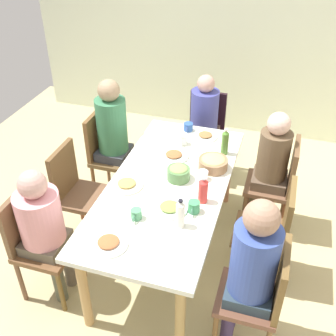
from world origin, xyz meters
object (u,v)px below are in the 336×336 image
person_3 (113,131)px  bowl_0 (213,163)px  chair_3 (107,151)px  chair_6 (76,189)px  person_5 (43,224)px  chair_5 (36,239)px  plate_2 (127,184)px  person_2 (271,162)px  plate_1 (170,208)px  chair_4 (205,129)px  cup_3 (194,207)px  bottle_1 (203,190)px  chair_2 (278,181)px  bowl_1 (179,173)px  cup_1 (203,176)px  chair_1 (261,294)px  plate_0 (174,155)px  person_1 (252,265)px  plate_3 (109,243)px  cup_4 (182,139)px  bottle_0 (180,214)px  plate_4 (205,136)px  person_4 (204,119)px  bottle_2 (225,142)px  chair_0 (271,228)px  cup_2 (188,127)px  dining_table (168,192)px  cup_0 (136,214)px

person_3 → bowl_0: (0.32, 1.02, 0.06)m
chair_3 → chair_6: bearing=0.0°
person_5 → bowl_0: person_5 is taller
chair_5 → plate_2: bearing=134.3°
person_2 → plate_2: 1.28m
plate_1 → plate_2: same height
chair_4 → cup_3: bearing=9.7°
bottle_1 → chair_2: bearing=145.6°
chair_2 → bowl_0: chair_2 is taller
bowl_1 → cup_3: 0.41m
person_5 → cup_3: 1.08m
cup_1 → bottle_1: 0.28m
chair_1 → cup_3: bearing=-124.1°
plate_0 → bowl_0: size_ratio=1.06×
chair_6 → plate_2: chair_6 is taller
person_1 → person_3: bearing=-130.8°
plate_3 → cup_4: size_ratio=2.21×
person_5 → bottle_0: (-0.21, 0.95, 0.17)m
person_3 → bowl_0: person_3 is taller
plate_2 → plate_4: (-0.89, 0.42, 0.00)m
chair_2 → person_4: (-0.60, -0.83, 0.17)m
person_4 → plate_1: person_4 is taller
bottle_2 → bowl_1: bearing=-30.3°
chair_0 → chair_6: 1.65m
person_2 → cup_4: 0.79m
chair_6 → plate_4: (-0.78, 0.94, 0.26)m
chair_4 → chair_2: bearing=49.8°
bowl_0 → cup_2: (-0.54, -0.35, -0.02)m
cup_4 → chair_0: bearing=55.7°
plate_1 → dining_table: bearing=-160.4°
chair_4 → bowl_1: size_ratio=4.99×
chair_1 → chair_2: (-1.27, 0.00, 0.00)m
plate_3 → cup_1: size_ratio=2.21×
plate_1 → cup_1: cup_1 is taller
person_4 → cup_1: (1.10, 0.24, 0.11)m
bottle_0 → person_2: bearing=154.1°
person_4 → cup_3: size_ratio=9.66×
bowl_1 → dining_table: bearing=-34.8°
person_3 → chair_6: 0.68m
chair_1 → person_2: bearing=-175.8°
chair_3 → plate_2: (0.75, 0.53, 0.26)m
person_2 → plate_3: bearing=-33.5°
dining_table → cup_3: 0.40m
person_3 → person_5: (1.27, 0.00, -0.06)m
cup_0 → cup_1: bearing=149.8°
person_5 → plate_2: (-0.52, 0.44, 0.08)m
chair_0 → chair_5: same height
cup_0 → cup_3: cup_3 is taller
person_1 → plate_3: person_1 is taller
person_3 → chair_6: person_3 is taller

